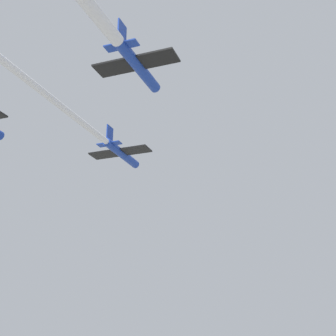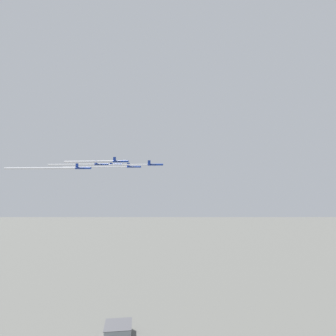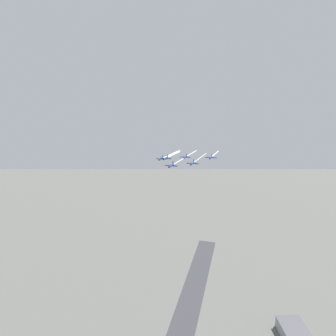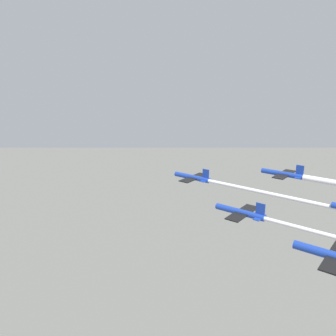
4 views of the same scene
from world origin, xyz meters
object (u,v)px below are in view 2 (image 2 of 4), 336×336
Objects in this scene: jet_5 at (83,168)px; jet_3 at (115,164)px; hangar at (118,330)px; jet_0 at (155,165)px; jet_2 at (120,161)px; jet_1 at (133,167)px; jet_4 at (101,164)px.

jet_3 is at bearing -180.00° from jet_5.
jet_5 reaches higher than hangar.
jet_0 is 42.07m from jet_3.
jet_0 is at bearing 59.53° from jet_3.
jet_0 is (30.60, -117.23, 167.32)m from hangar.
jet_5 is (-20.68, -3.77, -4.08)m from jet_2.
jet_3 reaches higher than jet_1.
jet_3 is at bearing -120.47° from jet_1.
jet_0 is 42.12m from jet_5.
jet_5 is (-14.67, -40.04, -3.59)m from jet_3.
hangar is 2.89× the size of jet_4.
jet_2 is 36.76m from jet_3.
jet_0 is 36.25m from jet_4.
jet_4 is (-20.68, -3.77, 1.39)m from jet_1.
jet_2 is at bearing -85.31° from hangar.
jet_0 is at bearing 90.00° from jet_4.
hangar is 206.58m from jet_0.
jet_2 is (9.92, -121.01, 169.02)m from hangar.
jet_1 is 21.14m from jet_3.
jet_0 is 1.00× the size of jet_1.
hangar is at bearing -157.23° from jet_3.
jet_5 is at bearing -94.93° from hangar.
jet_0 is at bearing 120.47° from jet_2.
jet_1 is at bearing 180.00° from jet_2.
hangar is 2.89× the size of jet_1.
jet_3 is (-26.70, 32.49, 1.22)m from jet_0.
jet_5 is at bearing -59.53° from jet_2.
jet_4 is at bearing -180.00° from jet_5.
jet_4 is at bearing -91.87° from hangar.
jet_4 is at bearing -90.00° from jet_0.
jet_2 reaches higher than hangar.
jet_1 is 1.00× the size of jet_5.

